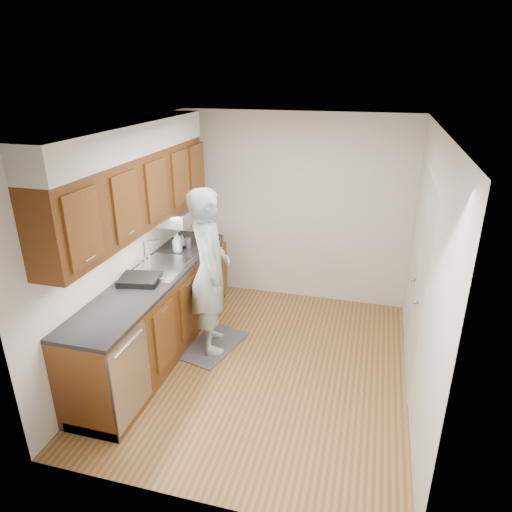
% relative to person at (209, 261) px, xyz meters
% --- Properties ---
extents(floor, '(3.50, 3.50, 0.00)m').
position_rel_person_xyz_m(floor, '(0.65, -0.22, -1.07)').
color(floor, olive).
rests_on(floor, ground).
extents(ceiling, '(3.50, 3.50, 0.00)m').
position_rel_person_xyz_m(ceiling, '(0.65, -0.22, 1.43)').
color(ceiling, white).
rests_on(ceiling, wall_left).
extents(wall_left, '(0.02, 3.50, 2.50)m').
position_rel_person_xyz_m(wall_left, '(-0.85, -0.22, 0.18)').
color(wall_left, silver).
rests_on(wall_left, floor).
extents(wall_right, '(0.02, 3.50, 2.50)m').
position_rel_person_xyz_m(wall_right, '(2.15, -0.22, 0.18)').
color(wall_right, silver).
rests_on(wall_right, floor).
extents(wall_back, '(3.00, 0.02, 2.50)m').
position_rel_person_xyz_m(wall_back, '(0.65, 1.53, 0.18)').
color(wall_back, silver).
rests_on(wall_back, floor).
extents(counter, '(0.64, 2.80, 1.30)m').
position_rel_person_xyz_m(counter, '(-0.55, -0.23, -0.58)').
color(counter, brown).
rests_on(counter, floor).
extents(upper_cabinets, '(0.47, 2.80, 1.21)m').
position_rel_person_xyz_m(upper_cabinets, '(-0.69, -0.18, 0.88)').
color(upper_cabinets, brown).
rests_on(upper_cabinets, wall_left).
extents(closet_door, '(0.02, 1.22, 2.05)m').
position_rel_person_xyz_m(closet_door, '(2.13, 0.08, -0.04)').
color(closet_door, white).
rests_on(closet_door, wall_right).
extents(floor_mat, '(0.69, 0.94, 0.02)m').
position_rel_person_xyz_m(floor_mat, '(0.00, 0.00, -1.06)').
color(floor_mat, '#58585A').
rests_on(floor_mat, floor).
extents(person, '(0.76, 0.88, 2.10)m').
position_rel_person_xyz_m(person, '(0.00, 0.00, 0.00)').
color(person, '#9BB8BD').
rests_on(person, floor_mat).
extents(soap_bottle_a, '(0.14, 0.14, 0.26)m').
position_rel_person_xyz_m(soap_bottle_a, '(-0.57, 0.44, 0.01)').
color(soap_bottle_a, silver).
rests_on(soap_bottle_a, counter).
extents(soap_bottle_b, '(0.13, 0.13, 0.20)m').
position_rel_person_xyz_m(soap_bottle_b, '(-0.59, 0.47, -0.03)').
color(soap_bottle_b, silver).
rests_on(soap_bottle_b, counter).
extents(soap_bottle_c, '(0.17, 0.17, 0.15)m').
position_rel_person_xyz_m(soap_bottle_c, '(-0.59, 0.62, -0.05)').
color(soap_bottle_c, silver).
rests_on(soap_bottle_c, counter).
extents(steel_can, '(0.08, 0.08, 0.13)m').
position_rel_person_xyz_m(steel_can, '(-0.50, 0.60, -0.06)').
color(steel_can, '#A5A5AA').
rests_on(steel_can, counter).
extents(dish_rack, '(0.45, 0.40, 0.06)m').
position_rel_person_xyz_m(dish_rack, '(-0.60, -0.44, -0.10)').
color(dish_rack, black).
rests_on(dish_rack, counter).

